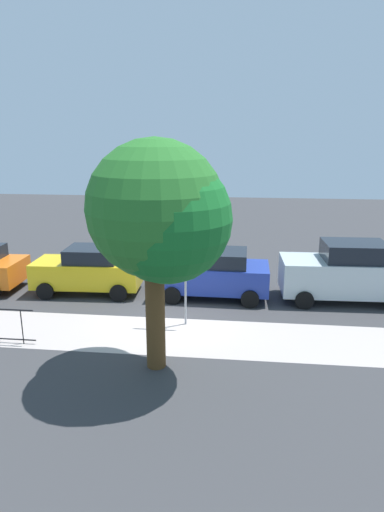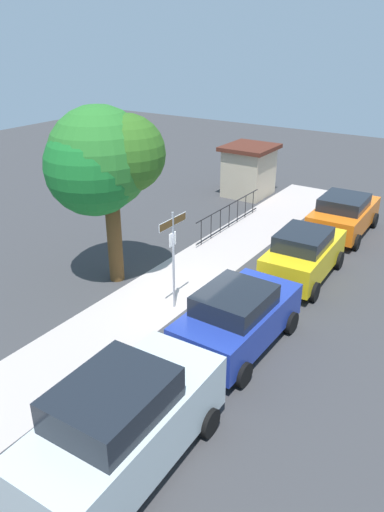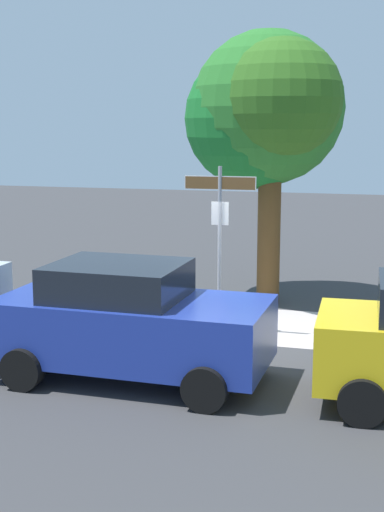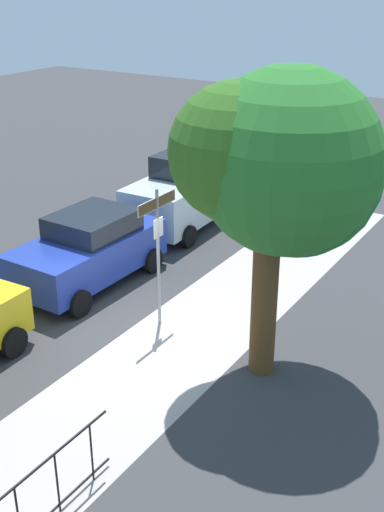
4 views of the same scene
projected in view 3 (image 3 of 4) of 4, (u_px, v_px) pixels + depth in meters
ground_plane at (241, 344)px, 12.89m from camera, size 60.00×60.00×0.00m
sidewalk_strip at (359, 332)px, 13.58m from camera, size 24.00×2.60×0.00m
street_sign at (220, 220)px, 13.02m from camera, size 1.32×0.07×3.13m
shade_tree at (266, 111)px, 15.30m from camera, size 3.46×3.61×5.87m
car_blue at (131, 321)px, 10.95m from camera, size 4.13×2.15×1.80m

